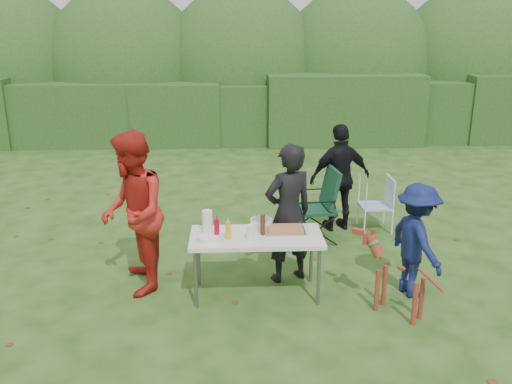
{
  "coord_description": "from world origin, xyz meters",
  "views": [
    {
      "loc": [
        -0.33,
        -5.82,
        3.07
      ],
      "look_at": [
        -0.03,
        0.65,
        1.0
      ],
      "focal_mm": 38.0,
      "sensor_mm": 36.0,
      "label": 1
    }
  ],
  "objects_px": {
    "lawn_chair": "(376,204)",
    "ketchup_bottle": "(217,229)",
    "folding_table": "(256,240)",
    "child": "(416,240)",
    "person_red_jacket": "(133,214)",
    "dog": "(400,279)",
    "mustard_bottle": "(228,231)",
    "person_cook": "(288,214)",
    "person_black_puffy": "(340,178)",
    "paper_towel_roll": "(207,221)",
    "camping_chair": "(313,205)",
    "beer_bottle": "(263,225)"
  },
  "relations": [
    {
      "from": "person_black_puffy",
      "to": "folding_table",
      "type": "bearing_deg",
      "value": 42.15
    },
    {
      "from": "person_black_puffy",
      "to": "mustard_bottle",
      "type": "xyz_separation_m",
      "value": [
        -1.67,
        -2.11,
        0.03
      ]
    },
    {
      "from": "person_black_puffy",
      "to": "paper_towel_roll",
      "type": "relative_size",
      "value": 6.24
    },
    {
      "from": "dog",
      "to": "camping_chair",
      "type": "bearing_deg",
      "value": -28.9
    },
    {
      "from": "lawn_chair",
      "to": "ketchup_bottle",
      "type": "xyz_separation_m",
      "value": [
        -2.34,
        -2.03,
        0.43
      ]
    },
    {
      "from": "lawn_chair",
      "to": "ketchup_bottle",
      "type": "distance_m",
      "value": 3.13
    },
    {
      "from": "person_red_jacket",
      "to": "child",
      "type": "xyz_separation_m",
      "value": [
        3.23,
        -0.28,
        -0.28
      ]
    },
    {
      "from": "person_cook",
      "to": "person_black_puffy",
      "type": "bearing_deg",
      "value": -142.72
    },
    {
      "from": "person_black_puffy",
      "to": "paper_towel_roll",
      "type": "xyz_separation_m",
      "value": [
        -1.9,
        -1.89,
        0.06
      ]
    },
    {
      "from": "dog",
      "to": "lawn_chair",
      "type": "bearing_deg",
      "value": -53.64
    },
    {
      "from": "dog",
      "to": "mustard_bottle",
      "type": "height_order",
      "value": "mustard_bottle"
    },
    {
      "from": "child",
      "to": "lawn_chair",
      "type": "relative_size",
      "value": 1.61
    },
    {
      "from": "person_red_jacket",
      "to": "person_black_puffy",
      "type": "bearing_deg",
      "value": 111.98
    },
    {
      "from": "person_red_jacket",
      "to": "person_black_puffy",
      "type": "relative_size",
      "value": 1.17
    },
    {
      "from": "person_red_jacket",
      "to": "child",
      "type": "relative_size",
      "value": 1.42
    },
    {
      "from": "person_cook",
      "to": "mustard_bottle",
      "type": "relative_size",
      "value": 8.57
    },
    {
      "from": "child",
      "to": "dog",
      "type": "height_order",
      "value": "child"
    },
    {
      "from": "person_black_puffy",
      "to": "beer_bottle",
      "type": "distance_m",
      "value": 2.37
    },
    {
      "from": "person_cook",
      "to": "person_red_jacket",
      "type": "relative_size",
      "value": 0.9
    },
    {
      "from": "folding_table",
      "to": "camping_chair",
      "type": "bearing_deg",
      "value": 61.07
    },
    {
      "from": "person_red_jacket",
      "to": "lawn_chair",
      "type": "distance_m",
      "value": 3.78
    },
    {
      "from": "person_cook",
      "to": "lawn_chair",
      "type": "xyz_separation_m",
      "value": [
        1.49,
        1.58,
        -0.44
      ]
    },
    {
      "from": "dog",
      "to": "ketchup_bottle",
      "type": "relative_size",
      "value": 4.03
    },
    {
      "from": "child",
      "to": "beer_bottle",
      "type": "bearing_deg",
      "value": 71.59
    },
    {
      "from": "lawn_chair",
      "to": "mustard_bottle",
      "type": "bearing_deg",
      "value": 42.67
    },
    {
      "from": "person_red_jacket",
      "to": "lawn_chair",
      "type": "bearing_deg",
      "value": 106.57
    },
    {
      "from": "lawn_chair",
      "to": "beer_bottle",
      "type": "distance_m",
      "value": 2.7
    },
    {
      "from": "folding_table",
      "to": "person_red_jacket",
      "type": "distance_m",
      "value": 1.44
    },
    {
      "from": "person_red_jacket",
      "to": "folding_table",
      "type": "bearing_deg",
      "value": 70.43
    },
    {
      "from": "child",
      "to": "person_black_puffy",
      "type": "bearing_deg",
      "value": -2.74
    },
    {
      "from": "folding_table",
      "to": "child",
      "type": "bearing_deg",
      "value": -2.42
    },
    {
      "from": "folding_table",
      "to": "person_cook",
      "type": "distance_m",
      "value": 0.58
    },
    {
      "from": "lawn_chair",
      "to": "ketchup_bottle",
      "type": "relative_size",
      "value": 3.78
    },
    {
      "from": "mustard_bottle",
      "to": "beer_bottle",
      "type": "bearing_deg",
      "value": 15.81
    },
    {
      "from": "dog",
      "to": "person_cook",
      "type": "bearing_deg",
      "value": 5.77
    },
    {
      "from": "mustard_bottle",
      "to": "paper_towel_roll",
      "type": "bearing_deg",
      "value": 137.25
    },
    {
      "from": "beer_bottle",
      "to": "person_black_puffy",
      "type": "bearing_deg",
      "value": 57.49
    },
    {
      "from": "person_red_jacket",
      "to": "child",
      "type": "bearing_deg",
      "value": 73.7
    },
    {
      "from": "person_red_jacket",
      "to": "beer_bottle",
      "type": "height_order",
      "value": "person_red_jacket"
    },
    {
      "from": "person_black_puffy",
      "to": "dog",
      "type": "height_order",
      "value": "person_black_puffy"
    },
    {
      "from": "camping_chair",
      "to": "paper_towel_roll",
      "type": "height_order",
      "value": "camping_chair"
    },
    {
      "from": "person_cook",
      "to": "mustard_bottle",
      "type": "height_order",
      "value": "person_cook"
    },
    {
      "from": "person_red_jacket",
      "to": "paper_towel_roll",
      "type": "relative_size",
      "value": 7.31
    },
    {
      "from": "dog",
      "to": "lawn_chair",
      "type": "xyz_separation_m",
      "value": [
        0.38,
        2.49,
        -0.01
      ]
    },
    {
      "from": "person_cook",
      "to": "paper_towel_roll",
      "type": "height_order",
      "value": "person_cook"
    },
    {
      "from": "ketchup_bottle",
      "to": "dog",
      "type": "bearing_deg",
      "value": -13.24
    },
    {
      "from": "person_black_puffy",
      "to": "camping_chair",
      "type": "xyz_separation_m",
      "value": [
        -0.45,
        -0.39,
        -0.28
      ]
    },
    {
      "from": "lawn_chair",
      "to": "ketchup_bottle",
      "type": "bearing_deg",
      "value": 40.81
    },
    {
      "from": "folding_table",
      "to": "beer_bottle",
      "type": "distance_m",
      "value": 0.19
    },
    {
      "from": "mustard_bottle",
      "to": "dog",
      "type": "bearing_deg",
      "value": -13.5
    }
  ]
}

